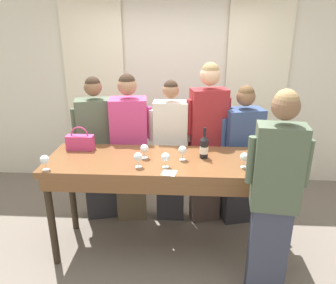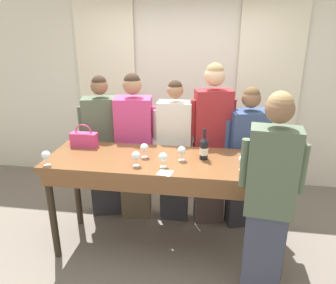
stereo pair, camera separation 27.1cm
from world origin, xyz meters
The scene contains 22 objects.
ground_plane centered at (0.00, 0.00, 0.00)m, with size 18.00×18.00×0.00m, color #70665B.
wall_back centered at (0.00, 1.73, 1.40)m, with size 12.00×0.06×2.80m.
curtain_panel_left centered at (-1.13, 1.66, 1.34)m, with size 0.84×0.03×2.69m.
curtain_panel_right centered at (1.13, 1.66, 1.34)m, with size 0.84×0.03×2.69m.
tasting_bar centered at (0.00, -0.02, 0.92)m, with size 2.35×0.74×1.03m.
wine_bottle centered at (0.35, 0.06, 1.14)m, with size 0.08×0.08×0.31m.
handbag centered at (-0.92, 0.21, 1.11)m, with size 0.28×0.10×0.25m.
wine_glass_front_left centered at (-0.22, 0.02, 1.13)m, with size 0.08×0.08×0.14m.
wine_glass_front_mid centered at (0.14, -0.01, 1.13)m, with size 0.08×0.08×0.14m.
wine_glass_front_right centered at (1.02, -0.30, 1.13)m, with size 0.08×0.08×0.14m.
wine_glass_center_left centered at (0.70, -0.14, 1.13)m, with size 0.08×0.08×0.14m.
wine_glass_center_mid centered at (-0.26, -0.19, 1.13)m, with size 0.08×0.08×0.14m.
wine_glass_center_right centered at (0.91, -0.01, 1.13)m, with size 0.08×0.08×0.14m.
wine_glass_back_left centered at (-0.01, -0.19, 1.13)m, with size 0.08×0.08×0.14m.
wine_glass_back_mid centered at (-1.08, -0.30, 1.13)m, with size 0.08×0.08×0.14m.
napkin centered at (0.03, -0.31, 1.03)m, with size 0.14×0.14×0.00m.
guest_olive_jacket centered at (-0.85, 0.59, 0.88)m, with size 0.53×0.33×1.73m.
guest_pink_top centered at (-0.47, 0.59, 0.89)m, with size 0.53×0.33×1.76m.
guest_cream_sweater centered at (0.00, 0.59, 0.88)m, with size 0.49×0.21×1.70m.
guest_striped_shirt centered at (0.42, 0.59, 0.99)m, with size 0.51×0.31×1.89m.
guest_navy_coat centered at (0.81, 0.59, 0.84)m, with size 0.52×0.35×1.65m.
host_pouring centered at (0.88, -0.57, 0.97)m, with size 0.48×0.25×1.84m.
Camera 2 is at (0.44, -2.87, 2.29)m, focal length 35.00 mm.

